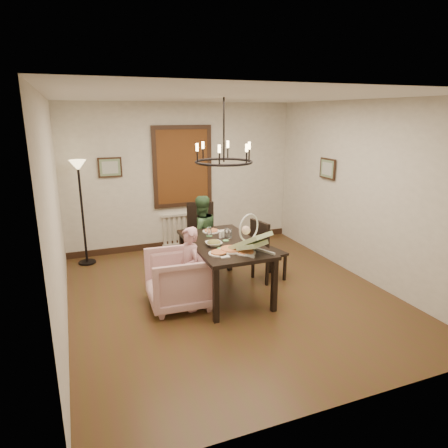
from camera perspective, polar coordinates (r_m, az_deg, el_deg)
room_shell at (r=5.86m, az=-0.37°, el=3.79°), size 4.51×5.00×2.81m
dining_table at (r=5.81m, az=-0.02°, el=-3.39°), size 0.96×1.70×0.79m
chair_far at (r=7.02m, az=-3.19°, el=-1.47°), size 0.57×0.57×1.09m
chair_right at (r=6.40m, az=6.48°, el=-3.63°), size 0.52×0.52×1.01m
armchair at (r=5.58m, az=-6.53°, el=-7.83°), size 0.90×0.88×0.78m
elderly_woman at (r=5.44m, az=-4.92°, el=-7.39°), size 0.29×0.38×0.96m
seated_man at (r=6.71m, az=-3.30°, el=-2.31°), size 0.58×0.48×1.08m
baby_bouncer at (r=5.32m, az=3.77°, el=-2.22°), size 0.59×0.67×0.36m
salad_bowl at (r=5.61m, az=-1.47°, el=-2.79°), size 0.28×0.28×0.07m
pizza_platter at (r=5.41m, az=0.97°, el=-3.66°), size 0.32×0.32×0.04m
drinking_glass at (r=5.92m, az=0.80°, el=-1.47°), size 0.07×0.07×0.13m
window_blinds at (r=7.79m, az=-5.94°, el=8.14°), size 1.00×0.03×1.40m
radiator at (r=8.06m, az=-5.73°, el=-0.68°), size 0.92×0.12×0.62m
picture_back at (r=7.55m, az=-15.98°, el=7.78°), size 0.42×0.03×0.36m
picture_right at (r=7.33m, az=14.58°, el=7.66°), size 0.03×0.42×0.36m
floor_lamp at (r=7.34m, az=-19.55°, el=1.30°), size 0.30×0.30×1.80m
chandelier at (r=5.53m, az=-0.02°, el=8.86°), size 0.80×0.80×0.04m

